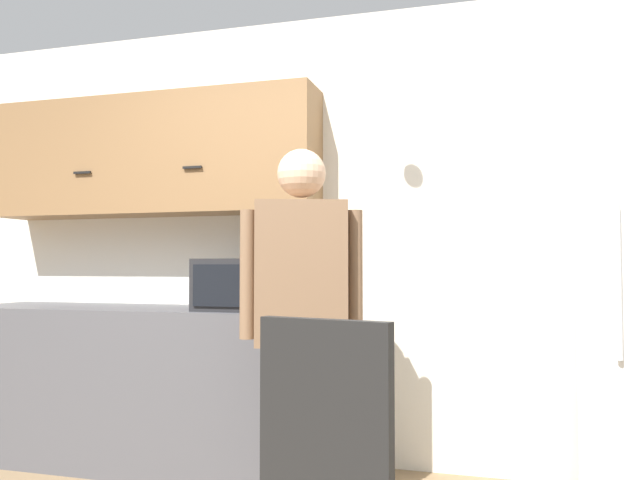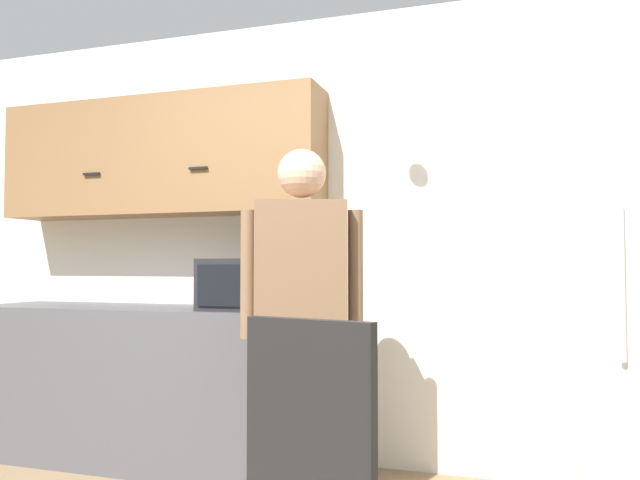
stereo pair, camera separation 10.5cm
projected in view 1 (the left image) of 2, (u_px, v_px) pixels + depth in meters
The scene contains 5 objects.
back_wall at pixel (331, 237), 3.79m from camera, with size 6.00×0.06×2.70m.
counter at pixel (136, 385), 3.73m from camera, with size 2.16×0.63×0.93m.
upper_cabinets at pixel (152, 157), 3.93m from camera, with size 2.16×0.35×0.74m.
microwave at pixel (245, 284), 3.51m from camera, with size 0.49×0.42×0.29m.
person at pixel (301, 292), 2.89m from camera, with size 0.55×0.34×1.72m.
Camera 1 is at (0.97, -1.68, 1.18)m, focal length 35.00 mm.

